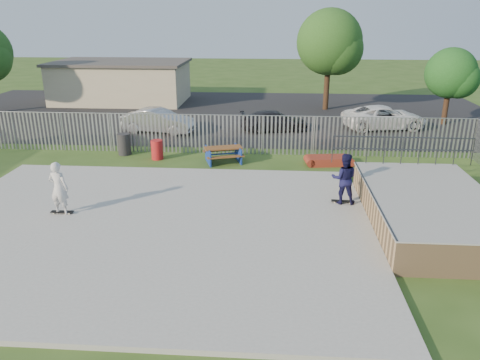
# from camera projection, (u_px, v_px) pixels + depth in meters

# --- Properties ---
(ground) EXTENTS (120.00, 120.00, 0.00)m
(ground) POSITION_uv_depth(u_px,v_px,m) (148.00, 229.00, 15.72)
(ground) COLOR #33521C
(ground) RESTS_ON ground
(concrete_slab) EXTENTS (15.00, 12.00, 0.15)m
(concrete_slab) POSITION_uv_depth(u_px,v_px,m) (148.00, 227.00, 15.70)
(concrete_slab) COLOR #9F9F9A
(concrete_slab) RESTS_ON ground
(quarter_pipe) EXTENTS (5.50, 7.05, 2.19)m
(quarter_pipe) POSITION_uv_depth(u_px,v_px,m) (429.00, 209.00, 15.88)
(quarter_pipe) COLOR tan
(quarter_pipe) RESTS_ON ground
(fence) EXTENTS (26.04, 16.02, 2.00)m
(fence) POSITION_uv_depth(u_px,v_px,m) (198.00, 160.00, 19.62)
(fence) COLOR gray
(fence) RESTS_ON ground
(picnic_table) EXTENTS (2.14, 1.93, 0.75)m
(picnic_table) POSITION_uv_depth(u_px,v_px,m) (223.00, 154.00, 22.54)
(picnic_table) COLOR brown
(picnic_table) RESTS_ON ground
(funbox) EXTENTS (2.01, 1.19, 0.38)m
(funbox) POSITION_uv_depth(u_px,v_px,m) (329.00, 161.00, 22.26)
(funbox) COLOR maroon
(funbox) RESTS_ON ground
(trash_bin_red) EXTENTS (0.57, 0.57, 0.96)m
(trash_bin_red) POSITION_uv_depth(u_px,v_px,m) (157.00, 150.00, 22.98)
(trash_bin_red) COLOR #AC1A1C
(trash_bin_red) RESTS_ON ground
(trash_bin_grey) EXTENTS (0.65, 0.65, 1.09)m
(trash_bin_grey) POSITION_uv_depth(u_px,v_px,m) (124.00, 144.00, 23.69)
(trash_bin_grey) COLOR #272729
(trash_bin_grey) RESTS_ON ground
(parking_lot) EXTENTS (40.00, 18.00, 0.02)m
(parking_lot) POSITION_uv_depth(u_px,v_px,m) (215.00, 113.00, 33.54)
(parking_lot) COLOR black
(parking_lot) RESTS_ON ground
(car_silver) EXTENTS (4.51, 2.21, 1.42)m
(car_silver) POSITION_uv_depth(u_px,v_px,m) (158.00, 121.00, 27.89)
(car_silver) COLOR #B7B7BC
(car_silver) RESTS_ON parking_lot
(car_dark) EXTENTS (4.37, 2.48, 1.19)m
(car_dark) POSITION_uv_depth(u_px,v_px,m) (274.00, 121.00, 28.34)
(car_dark) COLOR black
(car_dark) RESTS_ON parking_lot
(car_white) EXTENTS (5.41, 3.18, 1.41)m
(car_white) POSITION_uv_depth(u_px,v_px,m) (384.00, 117.00, 28.82)
(car_white) COLOR white
(car_white) RESTS_ON parking_lot
(building) EXTENTS (10.40, 6.40, 3.20)m
(building) POSITION_uv_depth(u_px,v_px,m) (122.00, 81.00, 37.28)
(building) COLOR beige
(building) RESTS_ON ground
(tree_mid) EXTENTS (4.64, 4.64, 7.16)m
(tree_mid) POSITION_uv_depth(u_px,v_px,m) (329.00, 42.00, 33.15)
(tree_mid) COLOR #3E2919
(tree_mid) RESTS_ON ground
(tree_right) EXTENTS (3.13, 3.13, 4.83)m
(tree_right) POSITION_uv_depth(u_px,v_px,m) (451.00, 73.00, 29.13)
(tree_right) COLOR #3F2819
(tree_right) RESTS_ON ground
(skateboard_a) EXTENTS (0.81, 0.26, 0.08)m
(skateboard_a) POSITION_uv_depth(u_px,v_px,m) (342.00, 202.00, 17.47)
(skateboard_a) COLOR black
(skateboard_a) RESTS_ON concrete_slab
(skateboard_b) EXTENTS (0.80, 0.22, 0.08)m
(skateboard_b) POSITION_uv_depth(u_px,v_px,m) (62.00, 212.00, 16.54)
(skateboard_b) COLOR black
(skateboard_b) RESTS_ON concrete_slab
(skater_navy) EXTENTS (0.98, 0.79, 1.91)m
(skater_navy) POSITION_uv_depth(u_px,v_px,m) (344.00, 179.00, 17.15)
(skater_navy) COLOR #12123A
(skater_navy) RESTS_ON concrete_slab
(skater_white) EXTENTS (0.76, 0.56, 1.91)m
(skater_white) POSITION_uv_depth(u_px,v_px,m) (59.00, 188.00, 16.23)
(skater_white) COLOR silver
(skater_white) RESTS_ON concrete_slab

